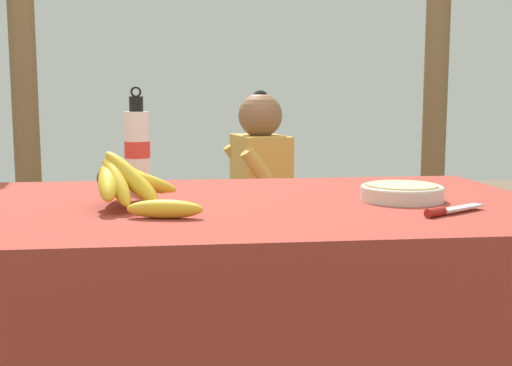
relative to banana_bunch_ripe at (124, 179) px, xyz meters
name	(u,v)px	position (x,y,z in m)	size (l,w,h in m)	color
market_counter	(245,350)	(0.29, 0.04, -0.45)	(1.49, 0.91, 0.76)	maroon
banana_bunch_ripe	(124,179)	(0.00, 0.00, 0.00)	(0.20, 0.28, 0.15)	#4C381E
serving_bowl	(402,191)	(0.68, 0.02, -0.04)	(0.21, 0.21, 0.04)	silver
water_bottle	(137,147)	(0.01, 0.35, 0.05)	(0.07, 0.07, 0.29)	white
loose_banana_front	(165,209)	(0.10, -0.15, -0.05)	(0.17, 0.07, 0.04)	gold
knife	(446,210)	(0.71, -0.18, -0.06)	(0.18, 0.12, 0.02)	#BCBCC1
wooden_bench	(244,252)	(0.41, 1.33, -0.51)	(1.41, 0.32, 0.38)	brown
seated_vendor	(251,193)	(0.44, 1.29, -0.23)	(0.44, 0.41, 1.05)	#232328
banana_bunch_green	(165,228)	(0.06, 1.33, -0.39)	(0.18, 0.24, 0.13)	#4C381E
support_post_near	(24,77)	(-0.58, 1.60, 0.29)	(0.12, 0.12, 2.23)	brown
support_post_far	(436,78)	(1.41, 1.60, 0.29)	(0.12, 0.12, 2.23)	brown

